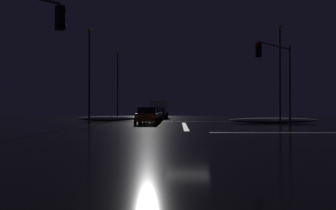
{
  "coord_description": "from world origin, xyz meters",
  "views": [
    {
      "loc": [
        -0.51,
        -20.29,
        1.31
      ],
      "look_at": [
        -1.51,
        11.94,
        1.79
      ],
      "focal_mm": 37.03,
      "sensor_mm": 36.0,
      "label": 1
    }
  ],
  "objects_px": {
    "sedan_black": "(159,114)",
    "streetlamp_left_far": "(118,80)",
    "sedan_red": "(154,114)",
    "streetlamp_right_near": "(280,67)",
    "box_truck": "(160,108)",
    "traffic_signal_ne": "(278,68)",
    "streetlamp_left_near": "(89,69)",
    "sedan_orange": "(147,116)",
    "sedan_green": "(151,115)"
  },
  "relations": [
    {
      "from": "traffic_signal_ne",
      "to": "sedan_black",
      "type": "bearing_deg",
      "value": 115.26
    },
    {
      "from": "sedan_black",
      "to": "streetlamp_left_far",
      "type": "distance_m",
      "value": 7.74
    },
    {
      "from": "streetlamp_left_far",
      "to": "streetlamp_left_near",
      "type": "distance_m",
      "value": 16.0
    },
    {
      "from": "streetlamp_left_far",
      "to": "streetlamp_left_near",
      "type": "height_order",
      "value": "streetlamp_left_far"
    },
    {
      "from": "sedan_red",
      "to": "box_truck",
      "type": "xyz_separation_m",
      "value": [
        -0.1,
        14.15,
        0.91
      ]
    },
    {
      "from": "sedan_orange",
      "to": "streetlamp_right_near",
      "type": "height_order",
      "value": "streetlamp_right_near"
    },
    {
      "from": "sedan_green",
      "to": "traffic_signal_ne",
      "type": "relative_size",
      "value": 0.65
    },
    {
      "from": "streetlamp_left_near",
      "to": "streetlamp_right_near",
      "type": "xyz_separation_m",
      "value": [
        18.88,
        0.0,
        0.13
      ]
    },
    {
      "from": "streetlamp_left_near",
      "to": "sedan_red",
      "type": "bearing_deg",
      "value": 58.51
    },
    {
      "from": "sedan_orange",
      "to": "sedan_red",
      "type": "xyz_separation_m",
      "value": [
        -0.19,
        12.05,
        0.0
      ]
    },
    {
      "from": "sedan_black",
      "to": "traffic_signal_ne",
      "type": "height_order",
      "value": "traffic_signal_ne"
    },
    {
      "from": "box_truck",
      "to": "sedan_black",
      "type": "bearing_deg",
      "value": -88.13
    },
    {
      "from": "box_truck",
      "to": "streetlamp_left_far",
      "type": "xyz_separation_m",
      "value": [
        -5.74,
        -7.69,
        3.99
      ]
    },
    {
      "from": "streetlamp_left_near",
      "to": "sedan_orange",
      "type": "bearing_deg",
      "value": -22.62
    },
    {
      "from": "sedan_green",
      "to": "sedan_red",
      "type": "bearing_deg",
      "value": 91.04
    },
    {
      "from": "sedan_green",
      "to": "streetlamp_left_near",
      "type": "height_order",
      "value": "streetlamp_left_near"
    },
    {
      "from": "traffic_signal_ne",
      "to": "streetlamp_left_near",
      "type": "distance_m",
      "value": 18.05
    },
    {
      "from": "sedan_red",
      "to": "sedan_orange",
      "type": "bearing_deg",
      "value": -89.1
    },
    {
      "from": "sedan_red",
      "to": "box_truck",
      "type": "bearing_deg",
      "value": 90.4
    },
    {
      "from": "sedan_red",
      "to": "streetlamp_left_far",
      "type": "xyz_separation_m",
      "value": [
        -5.84,
        6.46,
        4.9
      ]
    },
    {
      "from": "sedan_black",
      "to": "streetlamp_right_near",
      "type": "bearing_deg",
      "value": -51.67
    },
    {
      "from": "sedan_red",
      "to": "sedan_black",
      "type": "relative_size",
      "value": 1.0
    },
    {
      "from": "streetlamp_right_near",
      "to": "sedan_red",
      "type": "bearing_deg",
      "value": 143.8
    },
    {
      "from": "traffic_signal_ne",
      "to": "streetlamp_left_far",
      "type": "height_order",
      "value": "streetlamp_left_far"
    },
    {
      "from": "streetlamp_left_far",
      "to": "sedan_orange",
      "type": "bearing_deg",
      "value": -71.95
    },
    {
      "from": "sedan_red",
      "to": "box_truck",
      "type": "height_order",
      "value": "box_truck"
    },
    {
      "from": "sedan_green",
      "to": "box_truck",
      "type": "distance_m",
      "value": 20.89
    },
    {
      "from": "box_truck",
      "to": "traffic_signal_ne",
      "type": "height_order",
      "value": "traffic_signal_ne"
    },
    {
      "from": "sedan_black",
      "to": "box_truck",
      "type": "height_order",
      "value": "box_truck"
    },
    {
      "from": "box_truck",
      "to": "streetlamp_left_far",
      "type": "height_order",
      "value": "streetlamp_left_far"
    },
    {
      "from": "sedan_red",
      "to": "sedan_green",
      "type": "bearing_deg",
      "value": -88.96
    },
    {
      "from": "sedan_orange",
      "to": "sedan_black",
      "type": "relative_size",
      "value": 1.0
    },
    {
      "from": "sedan_orange",
      "to": "box_truck",
      "type": "height_order",
      "value": "box_truck"
    },
    {
      "from": "sedan_black",
      "to": "sedan_orange",
      "type": "bearing_deg",
      "value": -89.86
    },
    {
      "from": "traffic_signal_ne",
      "to": "streetlamp_left_far",
      "type": "relative_size",
      "value": 0.67
    },
    {
      "from": "streetlamp_left_near",
      "to": "streetlamp_right_near",
      "type": "distance_m",
      "value": 18.88
    },
    {
      "from": "sedan_orange",
      "to": "sedan_black",
      "type": "height_order",
      "value": "same"
    },
    {
      "from": "sedan_green",
      "to": "streetlamp_left_far",
      "type": "bearing_deg",
      "value": 114.35
    },
    {
      "from": "sedan_red",
      "to": "streetlamp_right_near",
      "type": "height_order",
      "value": "streetlamp_right_near"
    },
    {
      "from": "sedan_red",
      "to": "box_truck",
      "type": "distance_m",
      "value": 14.18
    },
    {
      "from": "traffic_signal_ne",
      "to": "streetlamp_left_near",
      "type": "bearing_deg",
      "value": 158.58
    },
    {
      "from": "streetlamp_left_near",
      "to": "traffic_signal_ne",
      "type": "bearing_deg",
      "value": -21.42
    },
    {
      "from": "traffic_signal_ne",
      "to": "streetlamp_left_far",
      "type": "xyz_separation_m",
      "value": [
        -16.79,
        22.59,
        1.07
      ]
    },
    {
      "from": "streetlamp_left_far",
      "to": "streetlamp_right_near",
      "type": "distance_m",
      "value": 24.75
    },
    {
      "from": "sedan_green",
      "to": "streetlamp_left_near",
      "type": "bearing_deg",
      "value": -154.73
    },
    {
      "from": "sedan_red",
      "to": "traffic_signal_ne",
      "type": "xyz_separation_m",
      "value": [
        10.95,
        -16.13,
        3.83
      ]
    },
    {
      "from": "traffic_signal_ne",
      "to": "streetlamp_right_near",
      "type": "distance_m",
      "value": 6.97
    },
    {
      "from": "traffic_signal_ne",
      "to": "sedan_orange",
      "type": "bearing_deg",
      "value": 159.26
    },
    {
      "from": "sedan_red",
      "to": "box_truck",
      "type": "relative_size",
      "value": 0.52
    },
    {
      "from": "sedan_black",
      "to": "streetlamp_left_far",
      "type": "bearing_deg",
      "value": -177.07
    }
  ]
}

